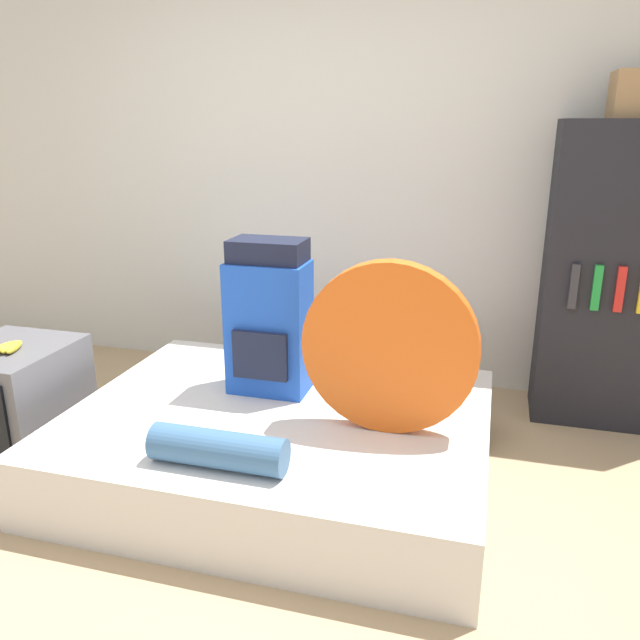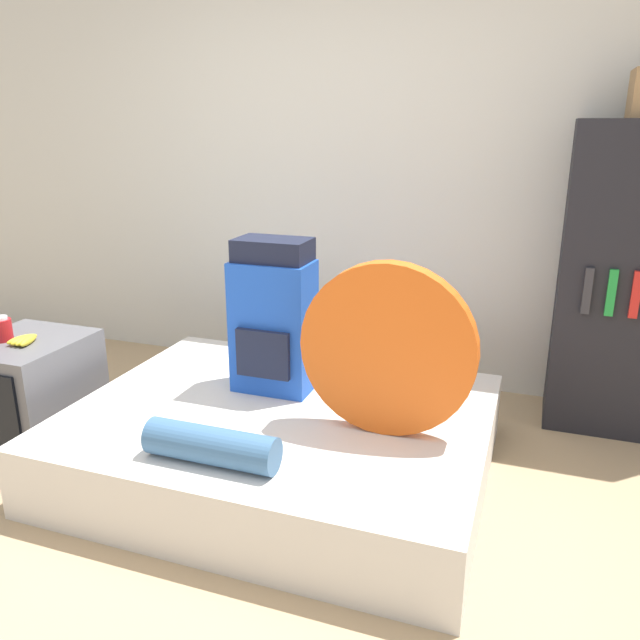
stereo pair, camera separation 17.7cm
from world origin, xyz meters
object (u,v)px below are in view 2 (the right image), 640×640
(backpack, at_px, (273,318))
(canister, at_px, (2,329))
(sleeping_roll, at_px, (211,445))
(television, at_px, (30,387))
(tent_bag, at_px, (387,350))

(backpack, xyz_separation_m, canister, (-1.36, -0.33, -0.10))
(backpack, relative_size, sleeping_roll, 1.39)
(sleeping_roll, bearing_deg, backpack, 94.53)
(backpack, bearing_deg, television, -166.62)
(sleeping_roll, relative_size, canister, 4.20)
(tent_bag, bearing_deg, television, -178.71)
(tent_bag, xyz_separation_m, television, (-1.90, -0.04, -0.43))
(backpack, relative_size, tent_bag, 1.01)
(backpack, relative_size, television, 1.24)
(tent_bag, distance_m, sleeping_roll, 0.80)
(sleeping_roll, xyz_separation_m, canister, (-1.42, 0.41, 0.19))
(tent_bag, relative_size, sleeping_roll, 1.38)
(backpack, height_order, sleeping_roll, backpack)
(television, bearing_deg, canister, -160.26)
(tent_bag, distance_m, canister, 1.99)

